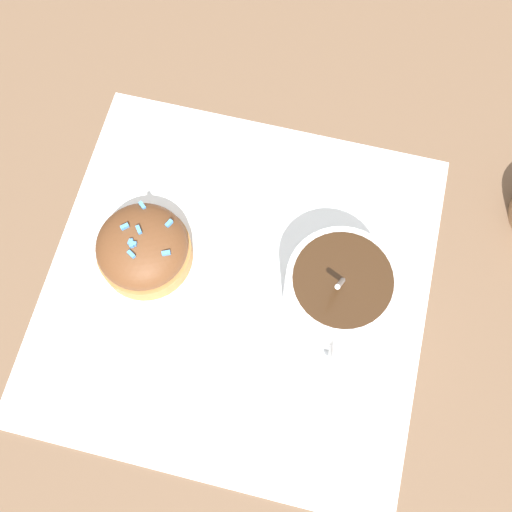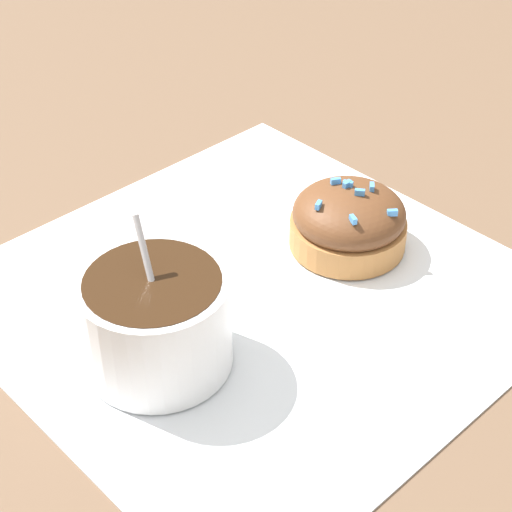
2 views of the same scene
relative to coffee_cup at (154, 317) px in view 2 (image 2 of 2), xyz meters
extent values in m
plane|color=brown|center=(0.09, 0.01, -0.04)|extent=(3.00, 3.00, 0.00)
cube|color=white|center=(0.09, 0.01, -0.04)|extent=(0.34, 0.34, 0.00)
cylinder|color=white|center=(0.00, 0.00, 0.00)|extent=(0.09, 0.09, 0.06)
cylinder|color=#331E0F|center=(0.00, 0.00, 0.02)|extent=(0.08, 0.08, 0.01)
torus|color=white|center=(-0.01, 0.05, 0.00)|extent=(0.02, 0.04, 0.04)
ellipsoid|color=silver|center=(0.01, 0.02, -0.02)|extent=(0.02, 0.03, 0.01)
cylinder|color=silver|center=(0.00, 0.00, 0.02)|extent=(0.02, 0.05, 0.09)
cylinder|color=#B2753D|center=(0.17, 0.00, -0.02)|extent=(0.08, 0.08, 0.02)
ellipsoid|color=brown|center=(0.17, 0.00, -0.01)|extent=(0.08, 0.08, 0.04)
cube|color=#4C99EA|center=(0.18, -0.03, 0.01)|extent=(0.01, 0.01, 0.00)
cube|color=#4C99EA|center=(0.17, -0.01, 0.01)|extent=(0.01, 0.01, 0.00)
cube|color=#4C99EA|center=(0.15, 0.00, 0.01)|extent=(0.01, 0.01, 0.00)
cube|color=#4C99EA|center=(0.17, 0.01, 0.01)|extent=(0.01, 0.01, 0.00)
cube|color=#4C99EA|center=(0.18, 0.01, 0.01)|extent=(0.01, 0.00, 0.00)
cube|color=#4C99EA|center=(0.19, -0.01, 0.01)|extent=(0.01, 0.01, 0.00)
cube|color=#4C99EA|center=(0.18, 0.01, 0.01)|extent=(0.01, 0.01, 0.00)
cube|color=#4C99EA|center=(0.15, -0.02, 0.01)|extent=(0.01, 0.01, 0.00)
camera|label=1|loc=(0.03, 0.15, 0.48)|focal=42.00mm
camera|label=2|loc=(-0.21, -0.32, 0.34)|focal=60.00mm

